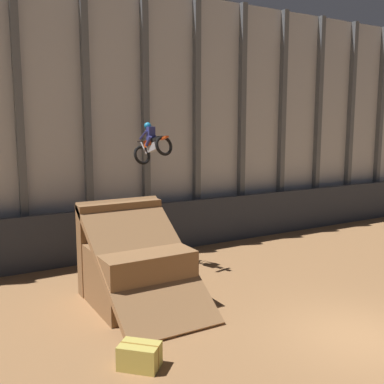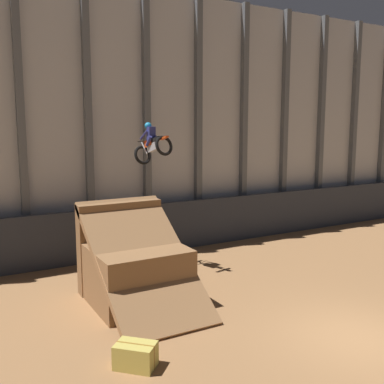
# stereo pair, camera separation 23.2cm
# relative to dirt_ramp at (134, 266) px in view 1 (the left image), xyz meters

# --- Properties ---
(ground_plane) EXTENTS (60.00, 60.00, 0.00)m
(ground_plane) POSITION_rel_dirt_ramp_xyz_m (4.03, -5.39, -1.07)
(ground_plane) COLOR #996B42
(arena_back_wall) EXTENTS (32.00, 0.40, 11.04)m
(arena_back_wall) POSITION_rel_dirt_ramp_xyz_m (4.03, 5.19, 4.44)
(arena_back_wall) COLOR silver
(arena_back_wall) RESTS_ON ground_plane
(lower_barrier) EXTENTS (31.36, 0.20, 2.12)m
(lower_barrier) POSITION_rel_dirt_ramp_xyz_m (4.03, 4.41, -0.01)
(lower_barrier) COLOR #2D333D
(lower_barrier) RESTS_ON ground_plane
(dirt_ramp) EXTENTS (2.80, 4.39, 3.10)m
(dirt_ramp) POSITION_rel_dirt_ramp_xyz_m (0.00, 0.00, 0.00)
(dirt_ramp) COLOR olive
(dirt_ramp) RESTS_ON ground_plane
(rider_bike_solo) EXTENTS (1.04, 1.77, 1.62)m
(rider_bike_solo) POSITION_rel_dirt_ramp_xyz_m (1.80, 2.41, 3.66)
(rider_bike_solo) COLOR black
(hay_bale_trackside) EXTENTS (1.06, 1.06, 0.57)m
(hay_bale_trackside) POSITION_rel_dirt_ramp_xyz_m (-1.51, -3.82, -0.79)
(hay_bale_trackside) COLOR #CCB751
(hay_bale_trackside) RESTS_ON ground_plane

